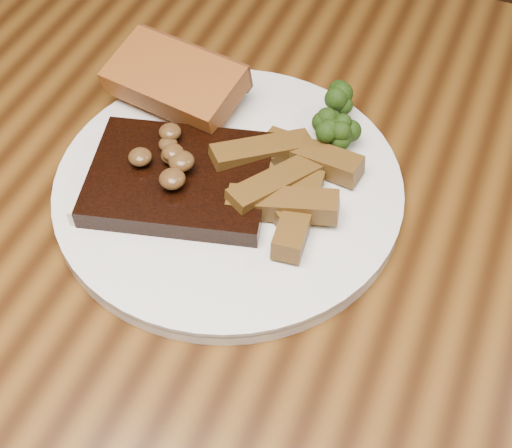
{
  "coord_description": "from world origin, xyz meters",
  "views": [
    {
      "loc": [
        0.16,
        -0.31,
        1.22
      ],
      "look_at": [
        0.02,
        0.02,
        0.78
      ],
      "focal_mm": 50.0,
      "sensor_mm": 36.0,
      "label": 1
    }
  ],
  "objects": [
    {
      "name": "steak",
      "position": [
        -0.06,
        0.04,
        0.77
      ],
      "size": [
        0.17,
        0.15,
        0.02
      ],
      "primitive_type": "cube",
      "rotation": [
        0.0,
        0.0,
        0.25
      ],
      "color": "black",
      "rests_on": "plate"
    },
    {
      "name": "broccoli_cluster",
      "position": [
        0.04,
        0.15,
        0.78
      ],
      "size": [
        0.06,
        0.06,
        0.04
      ],
      "primitive_type": null,
      "color": "#1C3A0D",
      "rests_on": "plate"
    },
    {
      "name": "chair_far",
      "position": [
        -0.21,
        0.6,
        0.49
      ],
      "size": [
        0.54,
        0.54,
        0.89
      ],
      "rotation": [
        0.0,
        0.0,
        3.52
      ],
      "color": "black",
      "rests_on": "ground"
    },
    {
      "name": "mushroom_pile",
      "position": [
        -0.07,
        0.05,
        0.8
      ],
      "size": [
        0.06,
        0.06,
        0.03
      ],
      "primitive_type": null,
      "color": "#503319",
      "rests_on": "steak"
    },
    {
      "name": "potato_wedges",
      "position": [
        0.03,
        0.08,
        0.77
      ],
      "size": [
        0.12,
        0.12,
        0.02
      ],
      "primitive_type": null,
      "color": "brown",
      "rests_on": "plate"
    },
    {
      "name": "dining_table",
      "position": [
        0.0,
        0.0,
        0.66
      ],
      "size": [
        1.6,
        0.9,
        0.75
      ],
      "color": "#533210",
      "rests_on": "ground"
    },
    {
      "name": "garlic_bread",
      "position": [
        -0.11,
        0.14,
        0.78
      ],
      "size": [
        0.13,
        0.08,
        0.03
      ],
      "primitive_type": "cube",
      "rotation": [
        0.0,
        0.0,
        -0.15
      ],
      "color": "#98501B",
      "rests_on": "plate"
    },
    {
      "name": "steak_bone",
      "position": [
        -0.06,
        -0.01,
        0.77
      ],
      "size": [
        0.13,
        0.05,
        0.02
      ],
      "primitive_type": "cube",
      "rotation": [
        0.0,
        0.0,
        0.25
      ],
      "color": "beige",
      "rests_on": "plate"
    },
    {
      "name": "plate",
      "position": [
        -0.03,
        0.06,
        0.76
      ],
      "size": [
        0.31,
        0.31,
        0.01
      ],
      "primitive_type": "cylinder",
      "rotation": [
        0.0,
        0.0,
        -0.02
      ],
      "color": "white",
      "rests_on": "dining_table"
    }
  ]
}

